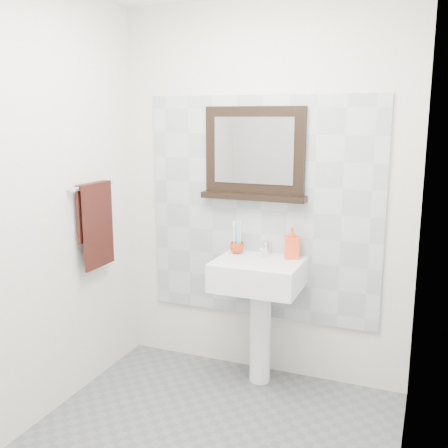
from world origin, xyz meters
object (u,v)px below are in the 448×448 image
at_px(toothbrush_cup, 237,248).
at_px(framed_mirror, 255,156).
at_px(pedestal_sink, 259,287).
at_px(hand_towel, 96,218).
at_px(soap_dispenser, 292,242).

bearing_deg(toothbrush_cup, framed_mirror, 41.32).
relative_size(pedestal_sink, hand_towel, 1.75).
bearing_deg(hand_towel, soap_dispenser, 21.66).
height_order(framed_mirror, hand_towel, framed_mirror).
bearing_deg(toothbrush_cup, pedestal_sink, -29.02).
xyz_separation_m(framed_mirror, hand_towel, (-0.90, -0.52, -0.39)).
height_order(pedestal_sink, toothbrush_cup, pedestal_sink).
distance_m(toothbrush_cup, framed_mirror, 0.63).
xyz_separation_m(toothbrush_cup, framed_mirror, (0.09, 0.08, 0.61)).
relative_size(pedestal_sink, toothbrush_cup, 10.13).
distance_m(pedestal_sink, hand_towel, 1.14).
bearing_deg(framed_mirror, soap_dispenser, -10.89).
xyz_separation_m(soap_dispenser, framed_mirror, (-0.28, 0.05, 0.55)).
bearing_deg(pedestal_sink, toothbrush_cup, 150.98).
relative_size(toothbrush_cup, framed_mirror, 0.13).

